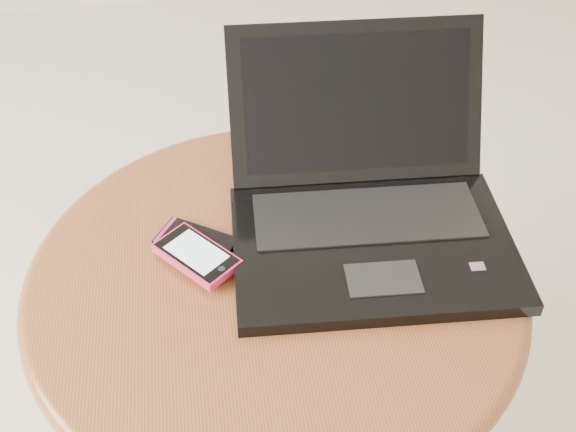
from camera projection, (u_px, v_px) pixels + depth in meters
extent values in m
cylinder|color=#56301C|center=(277.00, 386.00, 1.14)|extent=(0.11, 0.11, 0.47)
cylinder|color=brown|center=(276.00, 277.00, 0.97)|extent=(0.64, 0.64, 0.03)
torus|color=brown|center=(276.00, 277.00, 0.97)|extent=(0.67, 0.67, 0.03)
cube|color=black|center=(373.00, 247.00, 0.98)|extent=(0.39, 0.28, 0.02)
cube|color=black|center=(367.00, 215.00, 1.01)|extent=(0.32, 0.13, 0.00)
cube|color=black|center=(383.00, 279.00, 0.92)|extent=(0.10, 0.06, 0.00)
cube|color=red|center=(477.00, 266.00, 0.94)|extent=(0.02, 0.02, 0.00)
cube|color=black|center=(356.00, 102.00, 1.04)|extent=(0.37, 0.13, 0.21)
cube|color=black|center=(357.00, 103.00, 1.03)|extent=(0.33, 0.11, 0.17)
cube|color=black|center=(196.00, 242.00, 0.99)|extent=(0.12, 0.10, 0.01)
cube|color=#9F276E|center=(166.00, 229.00, 1.00)|extent=(0.03, 0.05, 0.00)
cube|color=#E92859|center=(197.00, 256.00, 0.96)|extent=(0.12, 0.12, 0.01)
cube|color=black|center=(196.00, 252.00, 0.95)|extent=(0.11, 0.12, 0.00)
cube|color=silver|center=(196.00, 252.00, 0.95)|extent=(0.09, 0.09, 0.00)
cylinder|color=black|center=(221.00, 269.00, 0.93)|extent=(0.01, 0.01, 0.00)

